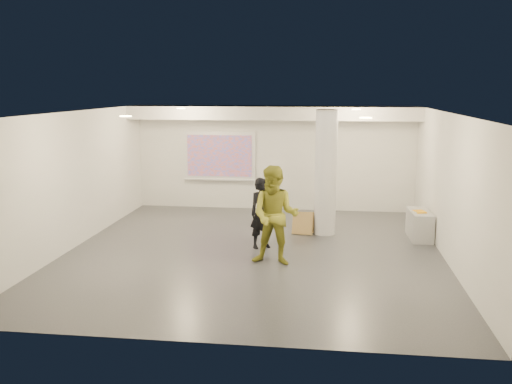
# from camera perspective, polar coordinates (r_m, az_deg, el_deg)

# --- Properties ---
(floor) EXTENTS (8.00, 9.00, 0.01)m
(floor) POSITION_cam_1_polar(r_m,az_deg,el_deg) (12.39, -0.24, -6.03)
(floor) COLOR #383A3F
(floor) RESTS_ON ground
(ceiling) EXTENTS (8.00, 9.00, 0.01)m
(ceiling) POSITION_cam_1_polar(r_m,az_deg,el_deg) (11.89, -0.25, 7.97)
(ceiling) COLOR white
(ceiling) RESTS_ON floor
(wall_back) EXTENTS (8.00, 0.01, 3.00)m
(wall_back) POSITION_cam_1_polar(r_m,az_deg,el_deg) (16.47, 1.85, 3.41)
(wall_back) COLOR silver
(wall_back) RESTS_ON floor
(wall_front) EXTENTS (8.00, 0.01, 3.00)m
(wall_front) POSITION_cam_1_polar(r_m,az_deg,el_deg) (7.71, -4.74, -4.71)
(wall_front) COLOR silver
(wall_front) RESTS_ON floor
(wall_left) EXTENTS (0.01, 9.00, 3.00)m
(wall_left) POSITION_cam_1_polar(r_m,az_deg,el_deg) (13.19, -17.74, 1.16)
(wall_left) COLOR silver
(wall_left) RESTS_ON floor
(wall_right) EXTENTS (0.01, 9.00, 3.00)m
(wall_right) POSITION_cam_1_polar(r_m,az_deg,el_deg) (12.18, 18.74, 0.38)
(wall_right) COLOR silver
(wall_right) RESTS_ON floor
(soffit_band) EXTENTS (8.00, 1.10, 0.36)m
(soffit_band) POSITION_cam_1_polar(r_m,az_deg,el_deg) (15.82, 1.68, 7.92)
(soffit_band) COLOR silver
(soffit_band) RESTS_ON ceiling
(downlight_nw) EXTENTS (0.22, 0.22, 0.02)m
(downlight_nw) POSITION_cam_1_polar(r_m,az_deg,el_deg) (14.78, -7.50, 8.28)
(downlight_nw) COLOR #FFE790
(downlight_nw) RESTS_ON ceiling
(downlight_ne) EXTENTS (0.22, 0.22, 0.02)m
(downlight_ne) POSITION_cam_1_polar(r_m,az_deg,el_deg) (14.30, 9.98, 8.15)
(downlight_ne) COLOR #FFE790
(downlight_ne) RESTS_ON ceiling
(downlight_sw) EXTENTS (0.22, 0.22, 0.02)m
(downlight_sw) POSITION_cam_1_polar(r_m,az_deg,el_deg) (10.96, -12.90, 7.40)
(downlight_sw) COLOR #FFE790
(downlight_sw) RESTS_ON ceiling
(downlight_se) EXTENTS (0.22, 0.22, 0.02)m
(downlight_se) POSITION_cam_1_polar(r_m,az_deg,el_deg) (10.31, 10.91, 7.30)
(downlight_se) COLOR #FFE790
(downlight_se) RESTS_ON ceiling
(column) EXTENTS (0.52, 0.52, 3.00)m
(column) POSITION_cam_1_polar(r_m,az_deg,el_deg) (13.72, 6.99, 1.93)
(column) COLOR silver
(column) RESTS_ON floor
(projection_screen) EXTENTS (2.10, 0.13, 1.42)m
(projection_screen) POSITION_cam_1_polar(r_m,az_deg,el_deg) (16.66, -3.66, 3.57)
(projection_screen) COLOR silver
(projection_screen) RESTS_ON wall_back
(credenza) EXTENTS (0.51, 1.14, 0.66)m
(credenza) POSITION_cam_1_polar(r_m,az_deg,el_deg) (13.94, 16.05, -3.18)
(credenza) COLOR #989A9C
(credenza) RESTS_ON floor
(papers_stack) EXTENTS (0.31, 0.35, 0.02)m
(papers_stack) POSITION_cam_1_polar(r_m,az_deg,el_deg) (13.80, 15.94, -1.87)
(papers_stack) COLOR silver
(papers_stack) RESTS_ON credenza
(postit_pad) EXTENTS (0.30, 0.36, 0.03)m
(postit_pad) POSITION_cam_1_polar(r_m,az_deg,el_deg) (13.75, 16.04, -1.89)
(postit_pad) COLOR #FFAB12
(postit_pad) RESTS_ON credenza
(cardboard_back) EXTENTS (0.48, 0.15, 0.52)m
(cardboard_back) POSITION_cam_1_polar(r_m,az_deg,el_deg) (13.98, 5.08, -3.06)
(cardboard_back) COLOR olive
(cardboard_back) RESTS_ON floor
(cardboard_front) EXTENTS (0.52, 0.28, 0.54)m
(cardboard_front) POSITION_cam_1_polar(r_m,az_deg,el_deg) (13.85, 4.68, -3.14)
(cardboard_front) COLOR olive
(cardboard_front) RESTS_ON floor
(woman) EXTENTS (0.68, 0.62, 1.57)m
(woman) POSITION_cam_1_polar(r_m,az_deg,el_deg) (12.54, 0.61, -2.13)
(woman) COLOR black
(woman) RESTS_ON floor
(man) EXTENTS (1.04, 0.85, 1.99)m
(man) POSITION_cam_1_polar(r_m,az_deg,el_deg) (11.34, 1.95, -2.38)
(man) COLOR #9A9A2B
(man) RESTS_ON floor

